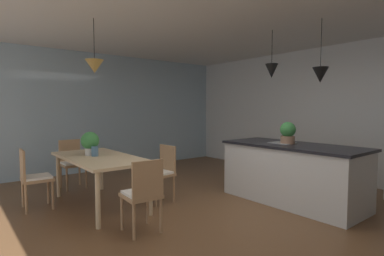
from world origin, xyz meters
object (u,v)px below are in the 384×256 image
Objects in this scene: vase_on_dining_table at (95,151)px; chair_kitchen_end at (143,193)px; kitchen_island at (292,173)px; potted_plant_on_table at (90,142)px; chair_near_left at (33,177)px; chair_far_right at (161,171)px; dining_table at (100,161)px; potted_plant_on_island at (288,133)px; chair_window_end at (72,162)px.

chair_kitchen_end is at bearing 1.70° from vase_on_dining_table.
potted_plant_on_table is (-1.89, -2.44, 0.48)m from kitchen_island.
chair_near_left is 0.91m from vase_on_dining_table.
chair_far_right is 1.17m from potted_plant_on_table.
chair_near_left is (-0.42, -0.81, -0.19)m from dining_table.
chair_kitchen_end is 2.56× the size of potted_plant_on_island.
kitchen_island is at bearing 53.77° from vase_on_dining_table.
chair_window_end and chair_kitchen_end have the same top height.
chair_near_left and chair_kitchen_end have the same top height.
potted_plant_on_island is at bearing 39.18° from chair_window_end.
chair_near_left is 1.00× the size of chair_kitchen_end.
kitchen_island reaches higher than chair_window_end.
vase_on_dining_table reaches higher than chair_near_left.
chair_far_right is 1.83m from chair_near_left.
potted_plant_on_table is (-1.80, -2.44, -0.13)m from potted_plant_on_island.
chair_near_left is 1.90m from chair_kitchen_end.
potted_plant_on_table reaches higher than chair_near_left.
chair_window_end is 5.89× the size of vase_on_dining_table.
vase_on_dining_table is at bearing -1.97° from chair_window_end.
chair_near_left is 0.91m from potted_plant_on_table.
dining_table is 2.13× the size of chair_window_end.
kitchen_island is at bearing 52.18° from potted_plant_on_table.
chair_window_end is 1.20m from potted_plant_on_table.
chair_window_end is 0.41× the size of kitchen_island.
kitchen_island reaches higher than vase_on_dining_table.
potted_plant_on_island is at bearing 82.31° from chair_kitchen_end.
potted_plant_on_table is at bearing -160.05° from dining_table.
potted_plant_on_table reaches higher than dining_table.
chair_window_end is at bearing -141.67° from kitchen_island.
potted_plant_on_table is at bearing -126.47° from potted_plant_on_island.
kitchen_island is 6.27× the size of potted_plant_on_island.
potted_plant_on_island is (2.04, 3.19, 0.60)m from chair_near_left.
chair_far_right and chair_kitchen_end have the same top height.
chair_window_end is 3.83m from kitchen_island.
potted_plant_on_table is at bearing -3.46° from chair_window_end.
potted_plant_on_table is (-0.60, -0.88, 0.47)m from chair_far_right.
vase_on_dining_table is (0.12, 0.02, -0.13)m from potted_plant_on_table.
dining_table is 2.90m from potted_plant_on_island.
dining_table is at bearing 62.77° from chair_near_left.
potted_plant_on_island is (1.20, 1.56, 0.60)m from chair_far_right.
kitchen_island is (3.00, 2.37, -0.01)m from chair_window_end.
kitchen_island reaches higher than dining_table.
chair_far_right is at bearing 62.92° from chair_near_left.
chair_kitchen_end is 5.89× the size of vase_on_dining_table.
kitchen_island is at bearing 38.33° from chair_window_end.
dining_table is 0.93m from chair_far_right.
kitchen_island is at bearing 54.27° from dining_table.
potted_plant_on_table is at bearing -127.82° from kitchen_island.
potted_plant_on_island is at bearing 53.53° from potted_plant_on_table.
potted_plant_on_island is 2.30× the size of vase_on_dining_table.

